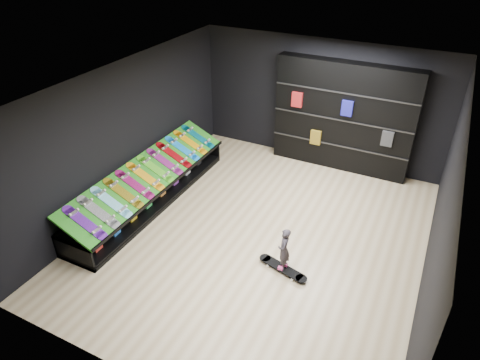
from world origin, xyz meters
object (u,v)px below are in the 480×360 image
at_px(display_rack, 151,191).
at_px(back_shelving, 343,117).
at_px(floor_skateboard, 283,269).
at_px(child, 283,257).

distance_m(display_rack, back_shelving, 4.71).
xyz_separation_m(display_rack, back_shelving, (3.18, 3.32, 1.05)).
distance_m(floor_skateboard, child, 0.29).
height_order(floor_skateboard, child, child).
relative_size(back_shelving, child, 6.57).
bearing_deg(display_rack, back_shelving, 46.24).
relative_size(display_rack, floor_skateboard, 4.59).
bearing_deg(back_shelving, child, -87.57).
distance_m(display_rack, floor_skateboard, 3.44).
xyz_separation_m(back_shelving, child, (0.17, -4.06, -0.96)).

